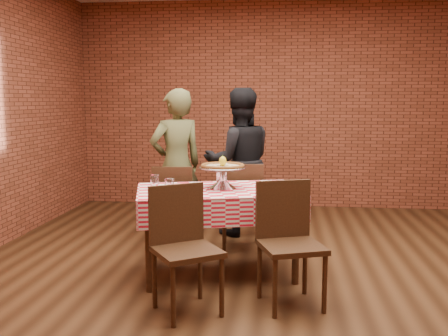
{
  "coord_description": "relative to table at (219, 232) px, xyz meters",
  "views": [
    {
      "loc": [
        0.15,
        -4.17,
        1.52
      ],
      "look_at": [
        -0.35,
        0.19,
        0.92
      ],
      "focal_mm": 40.27,
      "sensor_mm": 36.0,
      "label": 1
    }
  ],
  "objects": [
    {
      "name": "chair_far_right",
      "position": [
        0.14,
        0.8,
        0.07
      ],
      "size": [
        0.45,
        0.45,
        0.9
      ],
      "primitive_type": null,
      "rotation": [
        0.0,
        0.0,
        3.24
      ],
      "color": "#3E2614",
      "rests_on": "ground"
    },
    {
      "name": "chair_near_right",
      "position": [
        0.62,
        -0.61,
        0.08
      ],
      "size": [
        0.55,
        0.55,
        0.91
      ],
      "primitive_type": null,
      "rotation": [
        0.0,
        0.0,
        0.34
      ],
      "color": "#3E2614",
      "rests_on": "ground"
    },
    {
      "name": "chair_far_left",
      "position": [
        -0.54,
        0.69,
        0.06
      ],
      "size": [
        0.44,
        0.44,
        0.87
      ],
      "primitive_type": null,
      "rotation": [
        0.0,
        0.0,
        3.26
      ],
      "color": "#3E2614",
      "rests_on": "ground"
    },
    {
      "name": "chair_near_left",
      "position": [
        -0.12,
        -0.82,
        0.08
      ],
      "size": [
        0.59,
        0.59,
        0.91
      ],
      "primitive_type": null,
      "rotation": [
        0.0,
        0.0,
        0.59
      ],
      "color": "#3E2614",
      "rests_on": "ground"
    },
    {
      "name": "tablecloth",
      "position": [
        0.0,
        0.0,
        0.27
      ],
      "size": [
        1.56,
        1.18,
        0.23
      ],
      "primitive_type": null,
      "rotation": [
        0.0,
        0.0,
        0.26
      ],
      "color": "red",
      "rests_on": "table"
    },
    {
      "name": "water_glass_left",
      "position": [
        -0.38,
        -0.23,
        0.44
      ],
      "size": [
        0.09,
        0.09,
        0.12
      ],
      "primitive_type": "cylinder",
      "rotation": [
        0.0,
        0.0,
        0.26
      ],
      "color": "white",
      "rests_on": "tablecloth"
    },
    {
      "name": "pizza_stand",
      "position": [
        0.03,
        0.05,
        0.47
      ],
      "size": [
        0.56,
        0.56,
        0.18
      ],
      "primitive_type": null,
      "rotation": [
        0.0,
        0.0,
        0.48
      ],
      "color": "silver",
      "rests_on": "tablecloth"
    },
    {
      "name": "condiment_caddy",
      "position": [
        0.0,
        0.28,
        0.45
      ],
      "size": [
        0.1,
        0.08,
        0.13
      ],
      "primitive_type": "cube",
      "rotation": [
        0.0,
        0.0,
        -0.07
      ],
      "color": "silver",
      "rests_on": "tablecloth"
    },
    {
      "name": "ground",
      "position": [
        0.39,
        -0.04,
        -0.38
      ],
      "size": [
        6.0,
        6.0,
        0.0
      ],
      "primitive_type": "plane",
      "color": "black",
      "rests_on": "ground"
    },
    {
      "name": "diner_black",
      "position": [
        0.06,
        1.37,
        0.45
      ],
      "size": [
        0.94,
        0.82,
        1.65
      ],
      "primitive_type": "imported",
      "rotation": [
        0.0,
        0.0,
        3.41
      ],
      "color": "black",
      "rests_on": "ground"
    },
    {
      "name": "back_wall",
      "position": [
        0.39,
        2.96,
        1.08
      ],
      "size": [
        5.5,
        0.0,
        5.5
      ],
      "primitive_type": "plane",
      "rotation": [
        1.57,
        0.0,
        0.0
      ],
      "color": "brown",
      "rests_on": "ground"
    },
    {
      "name": "pizza",
      "position": [
        0.03,
        0.05,
        0.57
      ],
      "size": [
        0.51,
        0.51,
        0.03
      ],
      "primitive_type": "cylinder",
      "rotation": [
        0.0,
        0.0,
        0.48
      ],
      "color": "beige",
      "rests_on": "pizza_stand"
    },
    {
      "name": "diner_olive",
      "position": [
        -0.6,
        1.09,
        0.44
      ],
      "size": [
        0.71,
        0.66,
        1.64
      ],
      "primitive_type": "imported",
      "rotation": [
        0.0,
        0.0,
        3.75
      ],
      "color": "brown",
      "rests_on": "ground"
    },
    {
      "name": "lemon",
      "position": [
        0.03,
        0.05,
        0.62
      ],
      "size": [
        0.09,
        0.09,
        0.08
      ],
      "primitive_type": "ellipsoid",
      "rotation": [
        0.0,
        0.0,
        0.48
      ],
      "color": "yellow",
      "rests_on": "pizza"
    },
    {
      "name": "sweetener_packet_a",
      "position": [
        0.63,
        -0.06,
        0.39
      ],
      "size": [
        0.06,
        0.06,
        0.0
      ],
      "primitive_type": "cube",
      "rotation": [
        0.0,
        0.0,
        0.75
      ],
      "color": "white",
      "rests_on": "tablecloth"
    },
    {
      "name": "side_plate",
      "position": [
        0.52,
        0.08,
        0.39
      ],
      "size": [
        0.21,
        0.21,
        0.01
      ],
      "primitive_type": "cylinder",
      "rotation": [
        0.0,
        0.0,
        0.26
      ],
      "color": "white",
      "rests_on": "tablecloth"
    },
    {
      "name": "table",
      "position": [
        0.0,
        0.0,
        0.0
      ],
      "size": [
        1.52,
        1.13,
        0.75
      ],
      "primitive_type": "cube",
      "rotation": [
        0.0,
        0.0,
        0.26
      ],
      "color": "#3E2614",
      "rests_on": "ground"
    },
    {
      "name": "water_glass_right",
      "position": [
        -0.55,
        -0.04,
        0.44
      ],
      "size": [
        0.09,
        0.09,
        0.12
      ],
      "primitive_type": "cylinder",
      "rotation": [
        0.0,
        0.0,
        0.26
      ],
      "color": "white",
      "rests_on": "tablecloth"
    },
    {
      "name": "sweetener_packet_b",
      "position": [
        0.66,
        0.0,
        0.39
      ],
      "size": [
        0.05,
        0.04,
        0.0
      ],
      "primitive_type": "cube",
      "rotation": [
        0.0,
        0.0,
        -0.16
      ],
      "color": "white",
      "rests_on": "tablecloth"
    }
  ]
}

